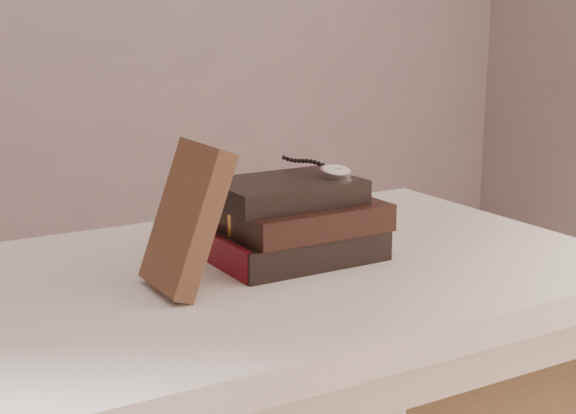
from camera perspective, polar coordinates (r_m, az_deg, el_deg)
table at (r=1.15m, az=-2.68°, el=-8.58°), size 1.00×0.60×0.75m
book_stack at (r=1.14m, az=0.49°, el=-1.05°), size 0.23×0.16×0.11m
journal at (r=1.01m, az=-7.01°, el=-0.75°), size 0.09×0.11×0.18m
pocket_watch at (r=1.15m, az=3.09°, el=2.52°), size 0.05×0.15×0.02m
eyeglasses at (r=1.17m, az=-4.83°, el=-0.21°), size 0.09×0.11×0.04m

